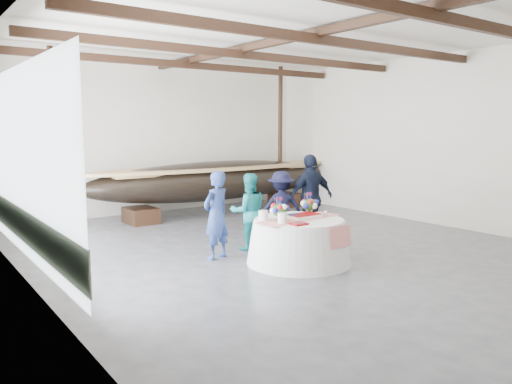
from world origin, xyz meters
TOP-DOWN VIEW (x-y plane):
  - floor at (0.00, 0.00)m, footprint 10.00×12.00m
  - wall_back at (0.00, 6.00)m, footprint 10.00×0.02m
  - wall_left at (-5.00, 0.00)m, footprint 0.02×12.00m
  - wall_right at (5.00, 0.00)m, footprint 0.02×12.00m
  - ceiling at (0.00, 0.00)m, footprint 10.00×12.00m
  - pavilion_structure at (0.00, 0.78)m, footprint 9.80×11.76m
  - open_bay at (-4.95, 1.00)m, footprint 0.03×7.00m
  - longboat_display at (1.19, 4.49)m, footprint 8.47×1.69m
  - banquet_table at (-0.50, -1.07)m, footprint 2.01×2.01m
  - tabletop_items at (-0.54, -0.98)m, footprint 1.91×0.95m
  - guest_woman_blue at (-1.62, 0.13)m, footprint 0.73×0.58m
  - guest_woman_teal at (-0.66, 0.38)m, footprint 0.96×0.86m
  - guest_man_left at (0.29, 0.46)m, footprint 1.20×0.97m
  - guest_man_right at (0.96, 0.21)m, footprint 1.21×0.62m

SIDE VIEW (x-z plane):
  - floor at x=0.00m, z-range -0.01..0.01m
  - banquet_table at x=-0.50m, z-range 0.00..0.86m
  - guest_man_left at x=0.29m, z-range 0.00..1.62m
  - guest_woman_teal at x=-0.66m, z-range 0.00..1.64m
  - guest_woman_blue at x=-1.62m, z-range 0.00..1.75m
  - guest_man_right at x=0.96m, z-range 0.00..1.99m
  - tabletop_items at x=-0.54m, z-range 0.81..1.21m
  - longboat_display at x=1.19m, z-range 0.22..1.81m
  - open_bay at x=-4.95m, z-range 0.23..3.43m
  - wall_back at x=0.00m, z-range 0.00..4.50m
  - wall_left at x=-5.00m, z-range 0.00..4.50m
  - wall_right at x=5.00m, z-range 0.00..4.50m
  - pavilion_structure at x=0.00m, z-range 1.75..6.25m
  - ceiling at x=0.00m, z-range 4.50..4.50m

